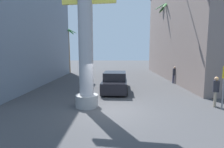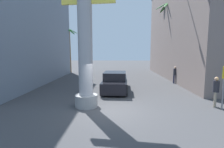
{
  "view_description": "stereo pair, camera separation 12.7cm",
  "coord_description": "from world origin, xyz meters",
  "px_view_note": "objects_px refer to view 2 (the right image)",
  "views": [
    {
      "loc": [
        0.25,
        -9.1,
        3.15
      ],
      "look_at": [
        0.0,
        4.05,
        1.48
      ],
      "focal_mm": 28.0,
      "sensor_mm": 36.0,
      "label": 1
    },
    {
      "loc": [
        0.38,
        -9.09,
        3.15
      ],
      "look_at": [
        0.0,
        4.05,
        1.48
      ],
      "focal_mm": 28.0,
      "sensor_mm": 36.0,
      "label": 2
    }
  ],
  "objects_px": {
    "street_lamp": "(184,33)",
    "palm_tree_mid_right": "(167,29)",
    "palm_tree_near_right": "(212,18)",
    "pedestrian_mid_right": "(175,74)",
    "pedestrian_by_sign": "(216,90)",
    "palm_tree_far_left": "(69,45)",
    "neon_sign_pole": "(85,10)",
    "car_lead": "(115,82)",
    "crossing_sign": "(224,81)"
  },
  "relations": [
    {
      "from": "street_lamp",
      "to": "palm_tree_mid_right",
      "type": "relative_size",
      "value": 0.88
    },
    {
      "from": "palm_tree_near_right",
      "to": "palm_tree_mid_right",
      "type": "relative_size",
      "value": 0.99
    },
    {
      "from": "pedestrian_mid_right",
      "to": "pedestrian_by_sign",
      "type": "xyz_separation_m",
      "value": [
        -0.19,
        -7.62,
        0.04
      ]
    },
    {
      "from": "palm_tree_far_left",
      "to": "palm_tree_mid_right",
      "type": "relative_size",
      "value": 0.74
    },
    {
      "from": "pedestrian_mid_right",
      "to": "neon_sign_pole",
      "type": "bearing_deg",
      "value": -134.33
    },
    {
      "from": "neon_sign_pole",
      "to": "pedestrian_mid_right",
      "type": "height_order",
      "value": "neon_sign_pole"
    },
    {
      "from": "palm_tree_far_left",
      "to": "pedestrian_mid_right",
      "type": "height_order",
      "value": "palm_tree_far_left"
    },
    {
      "from": "palm_tree_far_left",
      "to": "palm_tree_mid_right",
      "type": "bearing_deg",
      "value": -19.27
    },
    {
      "from": "pedestrian_mid_right",
      "to": "car_lead",
      "type": "bearing_deg",
      "value": -150.14
    },
    {
      "from": "pedestrian_mid_right",
      "to": "crossing_sign",
      "type": "bearing_deg",
      "value": -90.3
    },
    {
      "from": "crossing_sign",
      "to": "neon_sign_pole",
      "type": "bearing_deg",
      "value": 177.67
    },
    {
      "from": "car_lead",
      "to": "palm_tree_far_left",
      "type": "bearing_deg",
      "value": 119.69
    },
    {
      "from": "neon_sign_pole",
      "to": "palm_tree_far_left",
      "type": "distance_m",
      "value": 17.73
    },
    {
      "from": "palm_tree_far_left",
      "to": "neon_sign_pole",
      "type": "bearing_deg",
      "value": -71.86
    },
    {
      "from": "car_lead",
      "to": "pedestrian_by_sign",
      "type": "xyz_separation_m",
      "value": [
        5.76,
        -4.2,
        0.32
      ]
    },
    {
      "from": "street_lamp",
      "to": "palm_tree_mid_right",
      "type": "bearing_deg",
      "value": 87.86
    },
    {
      "from": "street_lamp",
      "to": "palm_tree_far_left",
      "type": "xyz_separation_m",
      "value": [
        -13.09,
        10.97,
        -0.63
      ]
    },
    {
      "from": "palm_tree_far_left",
      "to": "pedestrian_mid_right",
      "type": "bearing_deg",
      "value": -34.74
    },
    {
      "from": "palm_tree_mid_right",
      "to": "pedestrian_by_sign",
      "type": "height_order",
      "value": "palm_tree_mid_right"
    },
    {
      "from": "crossing_sign",
      "to": "car_lead",
      "type": "xyz_separation_m",
      "value": [
        -5.91,
        4.63,
        -0.89
      ]
    },
    {
      "from": "street_lamp",
      "to": "palm_tree_near_right",
      "type": "xyz_separation_m",
      "value": [
        0.74,
        -2.97,
        0.75
      ]
    },
    {
      "from": "crossing_sign",
      "to": "palm_tree_near_right",
      "type": "height_order",
      "value": "palm_tree_near_right"
    },
    {
      "from": "neon_sign_pole",
      "to": "pedestrian_mid_right",
      "type": "relative_size",
      "value": 6.86
    },
    {
      "from": "neon_sign_pole",
      "to": "street_lamp",
      "type": "bearing_deg",
      "value": 37.59
    },
    {
      "from": "street_lamp",
      "to": "pedestrian_mid_right",
      "type": "bearing_deg",
      "value": 90.54
    },
    {
      "from": "pedestrian_mid_right",
      "to": "street_lamp",
      "type": "bearing_deg",
      "value": -89.46
    },
    {
      "from": "street_lamp",
      "to": "neon_sign_pole",
      "type": "bearing_deg",
      "value": -142.41
    },
    {
      "from": "neon_sign_pole",
      "to": "pedestrian_by_sign",
      "type": "distance_m",
      "value": 8.56
    },
    {
      "from": "neon_sign_pole",
      "to": "palm_tree_far_left",
      "type": "height_order",
      "value": "neon_sign_pole"
    },
    {
      "from": "pedestrian_mid_right",
      "to": "palm_tree_near_right",
      "type": "bearing_deg",
      "value": -81.21
    },
    {
      "from": "palm_tree_near_right",
      "to": "pedestrian_mid_right",
      "type": "xyz_separation_m",
      "value": [
        -0.75,
        4.88,
        -4.5
      ]
    },
    {
      "from": "car_lead",
      "to": "neon_sign_pole",
      "type": "bearing_deg",
      "value": -110.42
    },
    {
      "from": "palm_tree_near_right",
      "to": "pedestrian_mid_right",
      "type": "height_order",
      "value": "palm_tree_near_right"
    },
    {
      "from": "car_lead",
      "to": "crossing_sign",
      "type": "bearing_deg",
      "value": -38.08
    },
    {
      "from": "street_lamp",
      "to": "pedestrian_mid_right",
      "type": "xyz_separation_m",
      "value": [
        -0.02,
        1.91,
        -3.75
      ]
    },
    {
      "from": "crossing_sign",
      "to": "pedestrian_mid_right",
      "type": "bearing_deg",
      "value": 89.7
    },
    {
      "from": "pedestrian_by_sign",
      "to": "street_lamp",
      "type": "bearing_deg",
      "value": 87.93
    },
    {
      "from": "car_lead",
      "to": "palm_tree_near_right",
      "type": "xyz_separation_m",
      "value": [
        6.71,
        -1.46,
        4.78
      ]
    },
    {
      "from": "street_lamp",
      "to": "car_lead",
      "type": "distance_m",
      "value": 7.36
    },
    {
      "from": "car_lead",
      "to": "pedestrian_mid_right",
      "type": "bearing_deg",
      "value": 29.86
    },
    {
      "from": "pedestrian_mid_right",
      "to": "pedestrian_by_sign",
      "type": "distance_m",
      "value": 7.62
    },
    {
      "from": "pedestrian_mid_right",
      "to": "palm_tree_mid_right",
      "type": "bearing_deg",
      "value": 86.71
    },
    {
      "from": "pedestrian_by_sign",
      "to": "palm_tree_near_right",
      "type": "bearing_deg",
      "value": 71.0
    },
    {
      "from": "street_lamp",
      "to": "crossing_sign",
      "type": "relative_size",
      "value": 3.28
    },
    {
      "from": "palm_tree_far_left",
      "to": "pedestrian_by_sign",
      "type": "bearing_deg",
      "value": -52.32
    },
    {
      "from": "neon_sign_pole",
      "to": "palm_tree_mid_right",
      "type": "bearing_deg",
      "value": 57.24
    },
    {
      "from": "palm_tree_near_right",
      "to": "palm_tree_far_left",
      "type": "bearing_deg",
      "value": 134.76
    },
    {
      "from": "palm_tree_far_left",
      "to": "pedestrian_mid_right",
      "type": "xyz_separation_m",
      "value": [
        13.07,
        -9.06,
        -3.12
      ]
    },
    {
      "from": "palm_tree_far_left",
      "to": "palm_tree_near_right",
      "type": "bearing_deg",
      "value": -45.24
    },
    {
      "from": "palm_tree_far_left",
      "to": "pedestrian_by_sign",
      "type": "xyz_separation_m",
      "value": [
        12.88,
        -16.68,
        -3.08
      ]
    }
  ]
}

